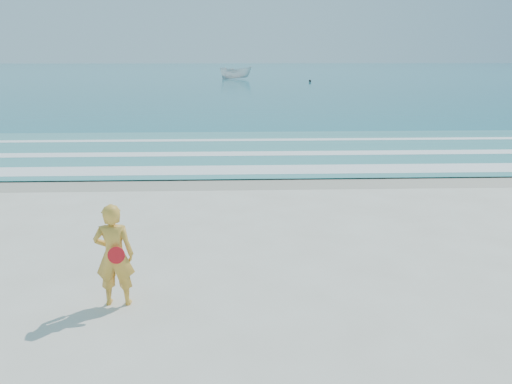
{
  "coord_description": "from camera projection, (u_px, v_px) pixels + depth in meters",
  "views": [
    {
      "loc": [
        0.01,
        -6.66,
        3.98
      ],
      "look_at": [
        0.42,
        4.0,
        1.0
      ],
      "focal_mm": 35.0,
      "sensor_mm": 36.0,
      "label": 1
    }
  ],
  "objects": [
    {
      "name": "ground",
      "position": [
        238.0,
        328.0,
        7.48
      ],
      "size": [
        400.0,
        400.0,
        0.0
      ],
      "primitive_type": "plane",
      "color": "silver",
      "rests_on": "ground"
    },
    {
      "name": "wet_sand",
      "position": [
        237.0,
        180.0,
        16.14
      ],
      "size": [
        400.0,
        2.4,
        0.0
      ],
      "primitive_type": "cube",
      "color": "#B2A893",
      "rests_on": "ground"
    },
    {
      "name": "ocean",
      "position": [
        236.0,
        72.0,
        108.53
      ],
      "size": [
        400.0,
        190.0,
        0.04
      ],
      "primitive_type": "cube",
      "color": "#19727F",
      "rests_on": "ground"
    },
    {
      "name": "shallow",
      "position": [
        237.0,
        150.0,
        20.94
      ],
      "size": [
        400.0,
        10.0,
        0.01
      ],
      "primitive_type": "cube",
      "color": "#59B7AD",
      "rests_on": "ocean"
    },
    {
      "name": "foam_near",
      "position": [
        237.0,
        170.0,
        17.38
      ],
      "size": [
        400.0,
        1.4,
        0.01
      ],
      "primitive_type": "cube",
      "color": "white",
      "rests_on": "shallow"
    },
    {
      "name": "foam_mid",
      "position": [
        237.0,
        154.0,
        20.17
      ],
      "size": [
        400.0,
        0.9,
        0.01
      ],
      "primitive_type": "cube",
      "color": "white",
      "rests_on": "shallow"
    },
    {
      "name": "foam_far",
      "position": [
        237.0,
        140.0,
        23.34
      ],
      "size": [
        400.0,
        0.6,
        0.01
      ],
      "primitive_type": "cube",
      "color": "white",
      "rests_on": "shallow"
    },
    {
      "name": "boat",
      "position": [
        236.0,
        73.0,
        77.75
      ],
      "size": [
        5.32,
        2.9,
        1.94
      ],
      "primitive_type": "imported",
      "rotation": [
        0.0,
        0.0,
        1.36
      ],
      "color": "silver",
      "rests_on": "ocean"
    },
    {
      "name": "buoy",
      "position": [
        310.0,
        81.0,
        70.03
      ],
      "size": [
        0.35,
        0.35,
        0.35
      ],
      "primitive_type": "sphere",
      "color": "black",
      "rests_on": "ocean"
    },
    {
      "name": "woman",
      "position": [
        114.0,
        255.0,
        7.98
      ],
      "size": [
        0.63,
        0.43,
        1.71
      ],
      "color": "gold",
      "rests_on": "ground"
    }
  ]
}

